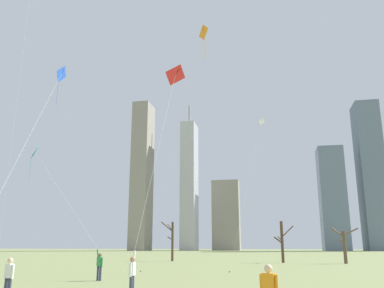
{
  "coord_description": "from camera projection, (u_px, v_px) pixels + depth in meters",
  "views": [
    {
      "loc": [
        3.92,
        -14.44,
        2.12
      ],
      "look_at": [
        0.0,
        6.0,
        7.29
      ],
      "focal_mm": 38.06,
      "sensor_mm": 36.0,
      "label": 1
    }
  ],
  "objects": [
    {
      "name": "skyline_mid_tower_right",
      "position": [
        189.0,
        185.0,
        162.16
      ],
      "size": [
        5.57,
        10.5,
        58.66
      ],
      "color": "#B2B2B7",
      "rests_on": "ground"
    },
    {
      "name": "kite_flyer_foreground_left_red",
      "position": [
        143.0,
        224.0,
        18.51
      ],
      "size": [
        1.53,
        4.39,
        12.14
      ],
      "color": "#33384C",
      "rests_on": "ground"
    },
    {
      "name": "skyline_squat_block",
      "position": [
        226.0,
        215.0,
        161.88
      ],
      "size": [
        10.65,
        7.7,
        27.26
      ],
      "color": "gray",
      "rests_on": "ground"
    },
    {
      "name": "distant_kite_high_overhead_orange",
      "position": [
        199.0,
        49.0,
        31.95
      ],
      "size": [
        6.53,
        5.05,
        18.95
      ],
      "color": "orange",
      "rests_on": "ground"
    },
    {
      "name": "skyline_mid_tower_left",
      "position": [
        371.0,
        175.0,
        151.62
      ],
      "size": [
        8.48,
        11.55,
        55.16
      ],
      "color": "slate",
      "rests_on": "ground"
    },
    {
      "name": "distant_kite_low_near_trees_white",
      "position": [
        258.0,
        139.0,
        39.61
      ],
      "size": [
        3.28,
        6.33,
        14.54
      ],
      "color": "white",
      "rests_on": "ground"
    },
    {
      "name": "bystander_watching_nearby",
      "position": [
        9.0,
        277.0,
        16.02
      ],
      "size": [
        0.48,
        0.31,
        1.62
      ],
      "color": "#33384C",
      "rests_on": "ground"
    },
    {
      "name": "bare_tree_left_of_center",
      "position": [
        344.0,
        244.0,
        47.54
      ],
      "size": [
        3.3,
        1.66,
        4.12
      ],
      "color": "brown",
      "rests_on": "ground"
    },
    {
      "name": "bare_tree_right_of_center",
      "position": [
        172.0,
        239.0,
        55.17
      ],
      "size": [
        1.83,
        2.78,
        5.26
      ],
      "color": "#4C3828",
      "rests_on": "ground"
    },
    {
      "name": "bare_tree_leftmost",
      "position": [
        282.0,
        241.0,
        50.1
      ],
      "size": [
        2.49,
        1.15,
        4.99
      ],
      "color": "#4C3828",
      "rests_on": "ground"
    },
    {
      "name": "skyline_tall_tower",
      "position": [
        333.0,
        198.0,
        147.56
      ],
      "size": [
        8.94,
        9.7,
        37.23
      ],
      "color": "slate",
      "rests_on": "ground"
    },
    {
      "name": "kite_flyer_midfield_left_teal",
      "position": [
        84.0,
        238.0,
        26.13
      ],
      "size": [
        7.76,
        3.83,
        9.64
      ],
      "color": "#33384C",
      "rests_on": "ground"
    },
    {
      "name": "kite_flyer_foreground_right_blue",
      "position": [
        8.0,
        185.0,
        21.79
      ],
      "size": [
        5.05,
        15.3,
        17.18
      ],
      "color": "#33384C",
      "rests_on": "ground"
    },
    {
      "name": "skyline_slender_spire",
      "position": [
        142.0,
        175.0,
        157.39
      ],
      "size": [
        6.41,
        10.22,
        56.92
      ],
      "color": "gray",
      "rests_on": "ground"
    }
  ]
}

